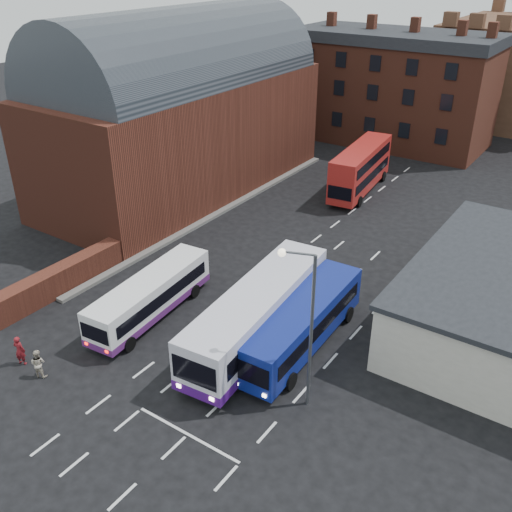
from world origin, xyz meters
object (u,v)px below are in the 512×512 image
Objects in this scene: bus_white_outbound at (150,294)px; pedestrian_red at (20,350)px; bus_red_double at (360,169)px; street_lamp at (306,317)px; pedestrian_beige at (38,363)px; bus_white_inbound at (258,311)px; bus_blue at (302,322)px.

bus_white_outbound is 5.45× the size of pedestrian_red.
street_lamp is (9.85, -27.44, 2.92)m from bus_red_double.
street_lamp reaches higher than bus_white_outbound.
bus_red_double is 33.75m from pedestrian_red.
bus_red_double reaches higher than bus_white_outbound.
pedestrian_beige is (-2.69, -33.52, -1.44)m from bus_red_double.
pedestrian_beige is (-12.54, -6.08, -4.36)m from street_lamp.
street_lamp is (11.56, -1.46, 3.63)m from bus_white_outbound.
bus_white_outbound is 7.94m from pedestrian_red.
bus_red_double is at bearing -83.17° from bus_white_inbound.
bus_white_inbound is 1.18× the size of bus_red_double.
bus_white_outbound is 7.05m from bus_white_inbound.
bus_white_outbound reaches higher than pedestrian_red.
pedestrian_beige is at bearing -102.63° from bus_white_outbound.
bus_white_outbound is 5.92× the size of pedestrian_beige.
pedestrian_red is at bearing -157.12° from street_lamp.
bus_white_inbound is at bearing 17.94° from bus_blue.
bus_blue is at bearing 101.34° from bus_red_double.
bus_red_double is at bearing -114.26° from pedestrian_beige.
bus_red_double reaches higher than bus_blue.
bus_blue is at bearing 120.54° from street_lamp.
bus_white_outbound is 26.04m from bus_red_double.
bus_blue is 14.33m from pedestrian_beige.
bus_white_outbound is at bearing 8.11° from bus_white_inbound.
bus_white_outbound is at bearing 172.80° from street_lamp.
bus_white_inbound is 13.17m from pedestrian_red.
pedestrian_red is (-11.89, -9.93, -0.82)m from bus_blue.
bus_blue is 6.52× the size of pedestrian_beige.
bus_white_inbound is at bearing 146.98° from street_lamp.
pedestrian_red is (-14.21, -6.00, -4.28)m from street_lamp.
street_lamp is 16.01m from pedestrian_red.
bus_white_outbound is 9.57m from bus_blue.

